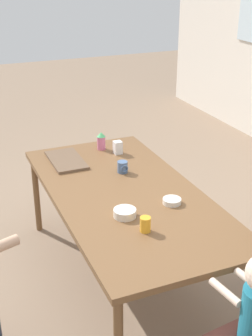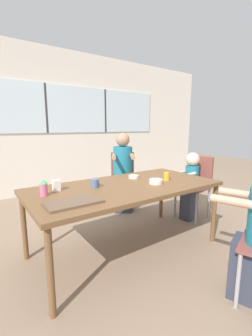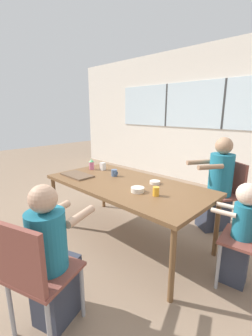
{
  "view_description": "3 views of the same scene",
  "coord_description": "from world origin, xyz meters",
  "views": [
    {
      "loc": [
        2.58,
        -1.08,
        2.17
      ],
      "look_at": [
        0.0,
        0.0,
        0.9
      ],
      "focal_mm": 50.0,
      "sensor_mm": 36.0,
      "label": 1
    },
    {
      "loc": [
        -1.29,
        -1.84,
        1.31
      ],
      "look_at": [
        0.0,
        0.0,
        0.9
      ],
      "focal_mm": 24.0,
      "sensor_mm": 36.0,
      "label": 2
    },
    {
      "loc": [
        1.73,
        -1.79,
        1.53
      ],
      "look_at": [
        0.0,
        0.0,
        0.9
      ],
      "focal_mm": 24.0,
      "sensor_mm": 36.0,
      "label": 3
    }
  ],
  "objects": [
    {
      "name": "food_tray_dark",
      "position": [
        -0.66,
        -0.23,
        0.73
      ],
      "size": [
        0.43,
        0.24,
        0.02
      ],
      "color": "brown",
      "rests_on": "dining_table"
    },
    {
      "name": "bowl_cereal",
      "position": [
        0.29,
        -0.13,
        0.74
      ],
      "size": [
        0.14,
        0.14,
        0.05
      ],
      "color": "silver",
      "rests_on": "dining_table"
    },
    {
      "name": "ground_plane",
      "position": [
        0.0,
        0.0,
        0.0
      ],
      "size": [
        16.0,
        16.0,
        0.0
      ],
      "primitive_type": "plane",
      "color": "#8C725B"
    },
    {
      "name": "sippy_cup",
      "position": [
        -0.79,
        0.11,
        0.79
      ],
      "size": [
        0.07,
        0.07,
        0.15
      ],
      "color": "#CC668C",
      "rests_on": "dining_table"
    },
    {
      "name": "chair_for_toddler",
      "position": [
        1.38,
        0.18,
        0.54
      ],
      "size": [
        0.45,
        0.45,
        0.89
      ],
      "rotation": [
        0.0,
        0.0,
        -4.58
      ],
      "color": "brown",
      "rests_on": "ground_plane"
    },
    {
      "name": "dining_table",
      "position": [
        0.0,
        0.0,
        0.67
      ],
      "size": [
        1.95,
        0.96,
        0.72
      ],
      "color": "brown",
      "rests_on": "ground_plane"
    },
    {
      "name": "milk_carton_small",
      "position": [
        -0.65,
        0.2,
        0.77
      ],
      "size": [
        0.06,
        0.06,
        0.1
      ],
      "color": "silver",
      "rests_on": "dining_table"
    },
    {
      "name": "coffee_mug",
      "position": [
        -0.3,
        0.1,
        0.76
      ],
      "size": [
        0.08,
        0.08,
        0.09
      ],
      "color": "slate",
      "rests_on": "dining_table"
    },
    {
      "name": "person_toddler",
      "position": [
        1.22,
        0.16,
        0.48
      ],
      "size": [
        0.36,
        0.23,
        0.96
      ],
      "rotation": [
        0.0,
        0.0,
        -4.58
      ],
      "color": "#333847",
      "rests_on": "ground_plane"
    },
    {
      "name": "juice_glass",
      "position": [
        0.49,
        -0.09,
        0.76
      ],
      "size": [
        0.06,
        0.06,
        0.09
      ],
      "color": "gold",
      "rests_on": "dining_table"
    },
    {
      "name": "chair_for_woman_green_shirt",
      "position": [
        0.75,
        1.17,
        0.54
      ],
      "size": [
        0.55,
        0.55,
        0.89
      ],
      "rotation": [
        0.0,
        0.0,
        -3.71
      ],
      "color": "brown",
      "rests_on": "ground_plane"
    },
    {
      "name": "bowl_white_shallow",
      "position": [
        0.26,
        0.21,
        0.73
      ],
      "size": [
        0.12,
        0.12,
        0.03
      ],
      "color": "silver",
      "rests_on": "dining_table"
    },
    {
      "name": "person_woman_green_shirt",
      "position": [
        0.66,
        1.03,
        0.56
      ],
      "size": [
        0.54,
        0.61,
        1.22
      ],
      "rotation": [
        0.0,
        0.0,
        -3.71
      ],
      "color": "#333847",
      "rests_on": "ground_plane"
    },
    {
      "name": "wall_back_with_windows",
      "position": [
        0.0,
        2.71,
        1.42
      ],
      "size": [
        8.4,
        0.08,
        2.8
      ],
      "color": "silver",
      "rests_on": "ground_plane"
    }
  ]
}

